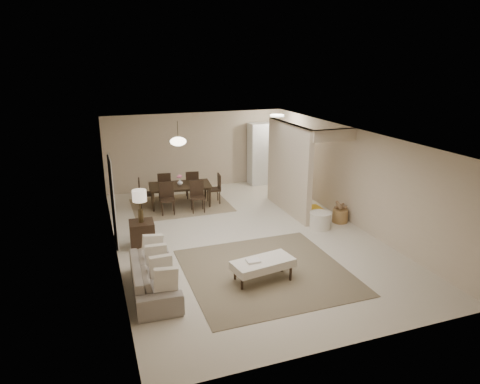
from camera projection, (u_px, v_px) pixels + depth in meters
name	position (u px, v px, depth m)	size (l,w,h in m)	color
floor	(243.00, 236.00, 10.52)	(9.00, 9.00, 0.00)	beige
ceiling	(243.00, 135.00, 9.78)	(9.00, 9.00, 0.00)	white
back_wall	(197.00, 150.00, 14.20)	(6.00, 6.00, 0.00)	#C3AF93
left_wall	(112.00, 201.00, 9.19)	(9.00, 9.00, 0.00)	#C3AF93
right_wall	(351.00, 176.00, 11.11)	(9.00, 9.00, 0.00)	#C3AF93
partition	(289.00, 169.00, 11.85)	(0.15, 2.50, 2.50)	#C3AF93
doorway	(113.00, 202.00, 9.81)	(0.04, 0.90, 2.04)	black
pantry_cabinet	(266.00, 153.00, 14.69)	(1.20, 0.55, 2.10)	white
flush_light	(277.00, 115.00, 13.40)	(0.44, 0.44, 0.05)	white
living_rug	(266.00, 271.00, 8.74)	(3.20, 3.20, 0.01)	brown
sofa	(154.00, 277.00, 7.94)	(0.79, 2.01, 0.59)	gray
ottoman_bench	(263.00, 264.00, 8.31)	(1.28, 0.74, 0.43)	beige
side_table	(142.00, 234.00, 9.85)	(0.55, 0.55, 0.60)	black
table_lamp	(140.00, 199.00, 9.59)	(0.32, 0.32, 0.76)	#40321B
round_pouf	(320.00, 221.00, 10.92)	(0.55, 0.55, 0.42)	beige
wicker_basket	(340.00, 216.00, 11.35)	(0.41, 0.41, 0.35)	olive
dining_rug	(181.00, 205.00, 12.69)	(2.80, 2.10, 0.01)	#79684B
dining_table	(180.00, 195.00, 12.60)	(1.79, 1.00, 0.63)	black
dining_chairs	(180.00, 191.00, 12.56)	(2.40, 1.84, 0.88)	black
vase	(180.00, 182.00, 12.48)	(0.17, 0.17, 0.17)	white
yellow_mat	(306.00, 209.00, 12.36)	(0.97, 0.59, 0.01)	gold
pendant_light	(178.00, 141.00, 12.12)	(0.46, 0.46, 0.71)	#40321B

